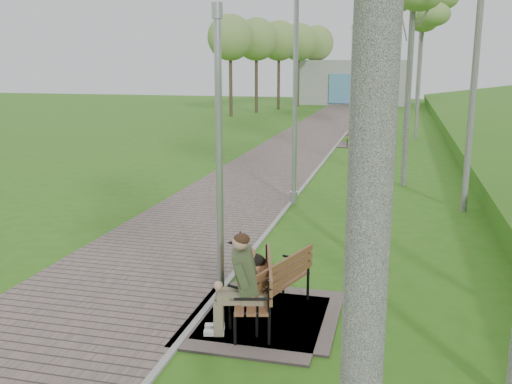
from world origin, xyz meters
TOP-DOWN VIEW (x-y plane):
  - walkway at (-1.75, 21.50)m, footprint 3.50×67.00m
  - kerb at (0.00, 21.50)m, footprint 0.10×67.00m
  - building_north at (-1.50, 50.97)m, footprint 10.00×5.20m
  - bench_main at (0.75, 4.11)m, footprint 1.99×2.21m
  - bench_second at (1.04, 4.45)m, footprint 1.97×2.19m
  - bench_third at (0.74, 23.31)m, footprint 1.67×1.85m
  - bench_far at (0.92, 27.85)m, footprint 2.01×2.23m
  - lamp_post_near at (0.17, 4.65)m, footprint 0.18×0.18m
  - lamp_post_second at (0.07, 11.60)m, footprint 0.22×0.22m
  - lamp_post_third at (0.16, 28.12)m, footprint 0.22×0.22m
  - lamp_post_far at (0.19, 51.47)m, footprint 0.20×0.20m
  - pedestrian_near at (-0.30, 43.74)m, footprint 0.72×0.58m
  - birch_mid_c at (3.06, 25.29)m, footprint 2.36×2.36m
  - birch_distant_b at (4.00, 45.25)m, footprint 2.65×2.65m

SIDE VIEW (x-z plane):
  - walkway at x=-1.75m, z-range 0.00..0.04m
  - kerb at x=0.00m, z-range 0.00..0.05m
  - bench_third at x=0.74m, z-range -0.32..0.70m
  - bench_second at x=1.04m, z-range -0.38..0.83m
  - bench_far at x=0.92m, z-range -0.38..0.85m
  - bench_main at x=0.75m, z-range -0.38..1.36m
  - pedestrian_near at x=-0.30m, z-range 0.00..1.72m
  - building_north at x=-1.50m, z-range -0.01..3.99m
  - lamp_post_near at x=0.17m, z-range -0.15..4.50m
  - lamp_post_far at x=0.19m, z-range -0.17..4.99m
  - lamp_post_second at x=0.07m, z-range -0.19..5.49m
  - lamp_post_third at x=0.16m, z-range -0.19..5.57m
  - birch_mid_c at x=3.06m, z-range 2.20..9.90m
  - birch_distant_b at x=4.00m, z-range 2.89..13.01m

